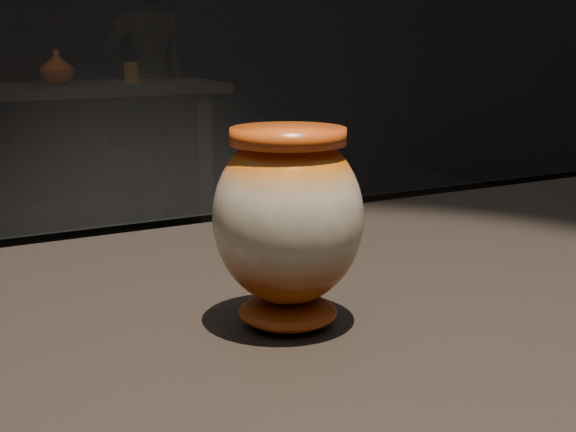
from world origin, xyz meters
name	(u,v)px	position (x,y,z in m)	size (l,w,h in m)	color
main_vase	(288,220)	(-0.01, -0.03, 1.00)	(0.16, 0.16, 0.19)	#80330B
back_shelf	(35,137)	(0.49, 3.58, 0.64)	(2.00, 0.60, 0.90)	black
back_vase_mid	(57,67)	(0.63, 3.59, 0.99)	(0.17, 0.17, 0.18)	#80330B
back_vase_right	(131,73)	(1.02, 3.55, 0.95)	(0.08, 0.08, 0.11)	#976116
visitor	(147,93)	(1.27, 4.05, 0.80)	(0.59, 0.38, 1.61)	black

